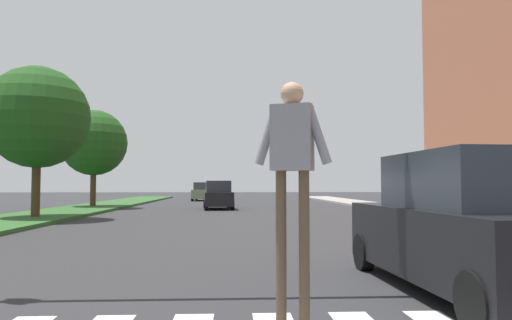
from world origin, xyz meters
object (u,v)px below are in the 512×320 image
Objects in this scene: sedan_midblock at (218,196)px; suv_crossing at (466,226)px; tree_distant at (94,143)px; pedestrian_performer at (292,169)px; sedan_distant at (203,192)px; tree_far at (38,118)px.

suv_crossing is at bearing -80.07° from sedan_midblock.
suv_crossing is at bearing -63.77° from tree_distant.
tree_distant is 2.48× the size of pedestrian_performer.
pedestrian_performer reaches higher than sedan_distant.
tree_far reaches higher than pedestrian_performer.
suv_crossing is 39.75m from sedan_distant.
tree_distant is 27.59m from suv_crossing.
sedan_midblock is at bearing -7.94° from tree_distant.
pedestrian_performer is 25.68m from sedan_midblock.
sedan_distant is at bearing 98.65° from suv_crossing.
pedestrian_performer is (8.95, -16.68, -2.76)m from tree_far.
tree_distant reaches higher than suv_crossing.
suv_crossing is 1.03× the size of sedan_distant.
pedestrian_performer is 41.60m from sedan_distant.
tree_far is 1.48× the size of sedan_midblock.
pedestrian_performer is at bearing -85.55° from sedan_distant.
tree_distant is at bearing 92.31° from tree_far.
tree_far is 10.07m from tree_distant.
sedan_distant is (5.73, 24.78, -3.63)m from tree_far.
pedestrian_performer is at bearing -70.71° from tree_distant.
tree_distant is 8.76m from sedan_midblock.
pedestrian_performer is at bearing -141.71° from suv_crossing.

